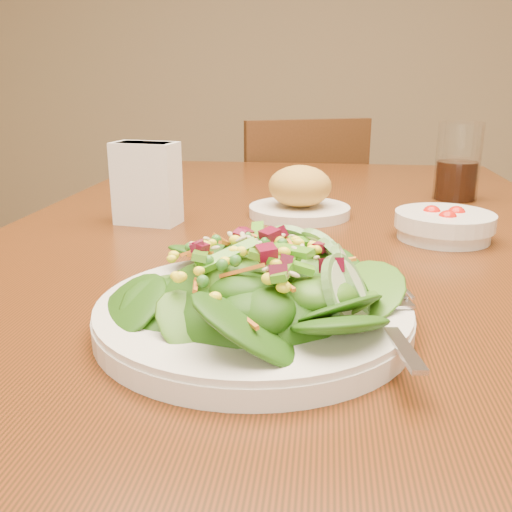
% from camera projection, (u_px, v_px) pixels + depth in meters
% --- Properties ---
extents(dining_table, '(0.90, 1.40, 0.75)m').
position_uv_depth(dining_table, '(294.00, 289.00, 0.91)').
color(dining_table, '#5B240C').
rests_on(dining_table, ground_plane).
extents(chair_far, '(0.52, 0.52, 0.86)m').
position_uv_depth(chair_far, '(292.00, 245.00, 1.84)').
color(chair_far, '#452611').
rests_on(chair_far, ground_plane).
extents(salad_plate, '(0.29, 0.29, 0.08)m').
position_uv_depth(salad_plate, '(264.00, 296.00, 0.52)').
color(salad_plate, silver).
rests_on(salad_plate, dining_table).
extents(bread_plate, '(0.17, 0.17, 0.08)m').
position_uv_depth(bread_plate, '(300.00, 196.00, 0.94)').
color(bread_plate, silver).
rests_on(bread_plate, dining_table).
extents(tomato_bowl, '(0.14, 0.14, 0.05)m').
position_uv_depth(tomato_bowl, '(444.00, 225.00, 0.81)').
color(tomato_bowl, silver).
rests_on(tomato_bowl, dining_table).
extents(drinking_glass, '(0.08, 0.08, 0.14)m').
position_uv_depth(drinking_glass, '(457.00, 167.00, 1.06)').
color(drinking_glass, silver).
rests_on(drinking_glass, dining_table).
extents(napkin_holder, '(0.10, 0.07, 0.13)m').
position_uv_depth(napkin_holder, '(147.00, 181.00, 0.88)').
color(napkin_holder, white).
rests_on(napkin_holder, dining_table).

